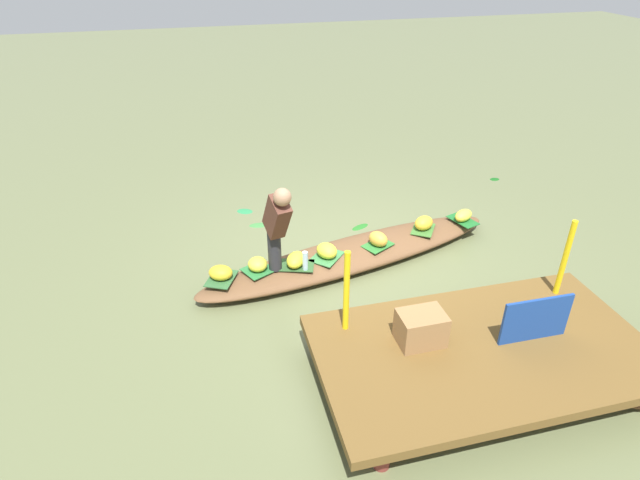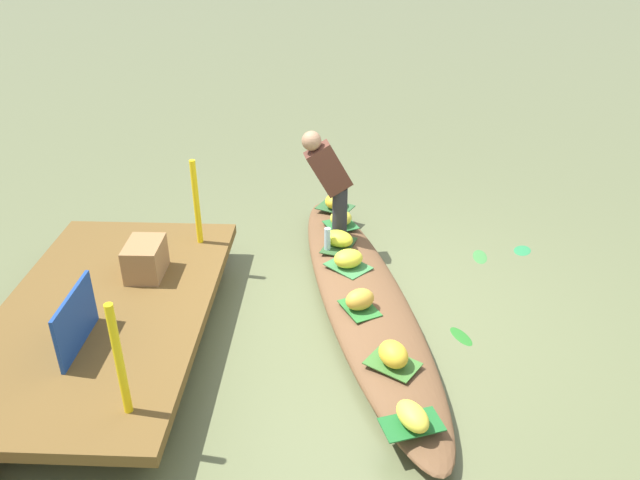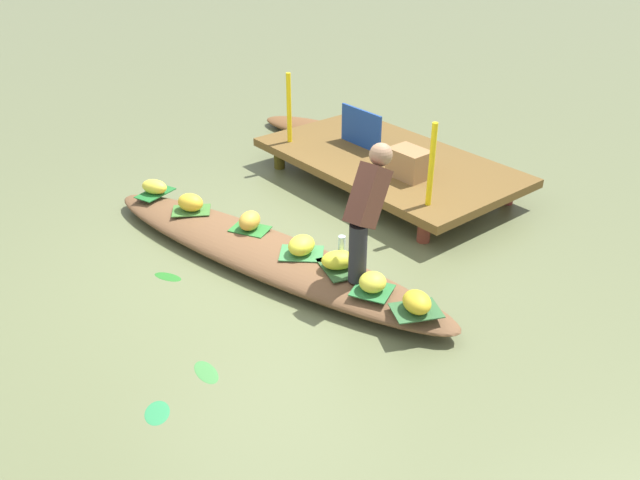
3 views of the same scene
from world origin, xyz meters
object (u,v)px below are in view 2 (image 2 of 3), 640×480
Objects in this scene: vendor_person at (329,177)px; produce_crate at (145,259)px; banana_bunch_6 at (339,239)px; vendor_boat at (364,299)px; banana_bunch_0 at (348,259)px; banana_bunch_2 at (412,416)px; banana_bunch_4 at (335,201)px; market_banner at (76,320)px; water_bottle at (327,239)px; banana_bunch_5 at (341,218)px; banana_bunch_3 at (360,299)px; banana_bunch_1 at (393,354)px.

vendor_person is 2.02m from produce_crate.
vendor_person is (0.23, 0.11, 0.60)m from banana_bunch_6.
banana_bunch_0 reaches higher than vendor_boat.
banana_bunch_2 is at bearing -167.69° from banana_bunch_6.
vendor_boat is 2.08m from produce_crate.
banana_bunch_6 is at bearing 12.31° from banana_bunch_2.
market_banner reaches higher than banana_bunch_4.
banana_bunch_0 is at bearing -146.38° from water_bottle.
produce_crate is (-1.75, 1.72, 0.21)m from banana_bunch_4.
banana_bunch_5 reaches higher than vendor_boat.
vendor_person reaches higher than vendor_boat.
banana_bunch_5 is 0.47m from banana_bunch_6.
banana_bunch_3 is at bearing -162.87° from water_bottle.
vendor_person is at bearing 6.15° from vendor_boat.
banana_bunch_4 is (1.73, 0.31, 0.20)m from vendor_boat.
banana_bunch_1 is 1.17× the size of banana_bunch_5.
banana_bunch_0 is at bearing 8.29° from banana_bunch_3.
market_banner reaches higher than banana_bunch_6.
water_bottle reaches higher than banana_bunch_2.
banana_bunch_2 is at bearing 176.68° from vendor_boat.
vendor_person is (-0.69, 0.05, 0.59)m from banana_bunch_4.
market_banner is at bearing 145.24° from banana_bunch_4.
water_bottle is at bearing 33.62° from banana_bunch_0.
banana_bunch_0 is 0.90m from vendor_person.
banana_bunch_5 is 0.96× the size of water_bottle.
banana_bunch_3 reaches higher than banana_bunch_5.
vendor_person reaches higher than banana_bunch_3.
banana_bunch_5 reaches higher than banana_bunch_2.
banana_bunch_6 is (-0.47, 0.01, -0.00)m from banana_bunch_5.
vendor_person reaches higher than banana_bunch_2.
banana_bunch_0 is 1.08× the size of banana_bunch_3.
banana_bunch_4 is 0.91m from banana_bunch_6.
banana_bunch_2 is 1.44m from banana_bunch_3.
market_banner reaches higher than water_bottle.
banana_bunch_6 is at bearing 13.62° from banana_bunch_1.
produce_crate reaches higher than banana_bunch_3.
banana_bunch_5 is 0.55× the size of produce_crate.
market_banner is at bearing 139.45° from banana_bunch_5.
banana_bunch_3 is (0.75, 0.25, -0.00)m from banana_bunch_1.
banana_bunch_0 is 2.16m from banana_bunch_2.
banana_bunch_3 reaches higher than banana_bunch_4.
banana_bunch_5 is at bearing -53.96° from produce_crate.
banana_bunch_3 is (1.40, 0.35, 0.02)m from banana_bunch_2.
vendor_boat is at bearing 9.90° from banana_bunch_2.
vendor_boat is at bearing 10.78° from banana_bunch_1.
banana_bunch_4 reaches higher than banana_bunch_2.
vendor_person is 4.72× the size of water_bottle.
banana_bunch_1 reaches higher than banana_bunch_2.
banana_bunch_2 is 1.21× the size of water_bottle.
produce_crate reaches higher than banana_bunch_0.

